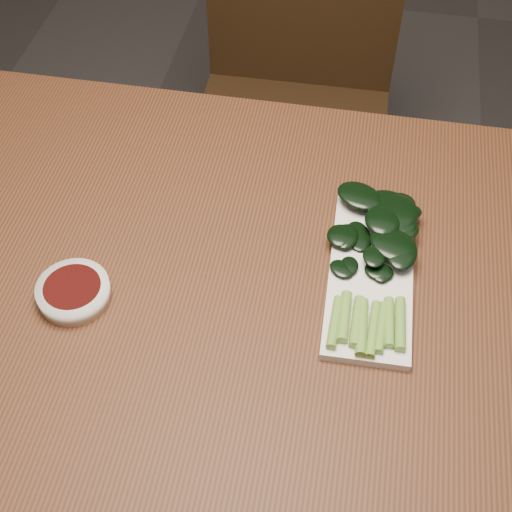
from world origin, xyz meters
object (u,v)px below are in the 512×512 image
sauce_bowl (74,292)px  serving_plate (370,276)px  chair_far (293,99)px  table (235,303)px  gai_lan (379,247)px

sauce_bowl → serving_plate: sauce_bowl is taller
chair_far → serving_plate: chair_far is taller
table → gai_lan: size_ratio=4.44×
table → gai_lan: (0.20, 0.07, 0.10)m
chair_far → serving_plate: (0.21, -0.72, 0.27)m
serving_plate → gai_lan: 0.04m
sauce_bowl → gai_lan: gai_lan is taller
serving_plate → gai_lan: size_ratio=0.94×
chair_far → table: bearing=-89.7°
chair_far → gai_lan: 0.77m
chair_far → gai_lan: bearing=-73.2°
chair_far → gai_lan: (0.21, -0.68, 0.29)m
table → gai_lan: 0.23m
serving_plate → sauce_bowl: bearing=-165.1°
chair_far → serving_plate: size_ratio=3.01×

